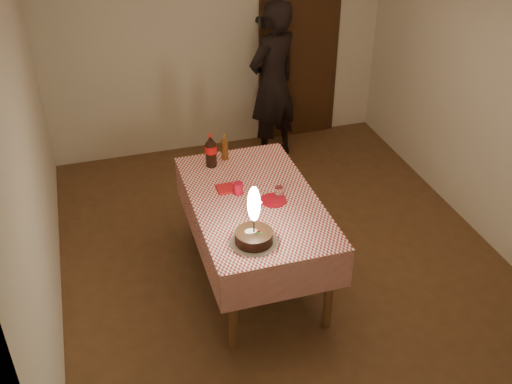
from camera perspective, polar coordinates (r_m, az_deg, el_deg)
ground at (r=5.77m, az=2.03°, el=-5.47°), size 4.00×4.50×0.01m
room_shell at (r=4.99m, az=2.50°, el=10.18°), size 4.04×4.54×2.62m
dining_table at (r=5.00m, az=-0.17°, el=-1.73°), size 1.02×1.72×0.85m
birthday_cake at (r=4.40m, az=-0.19°, el=-3.59°), size 0.36×0.36×0.49m
red_plate at (r=4.91m, az=1.65°, el=-0.80°), size 0.22×0.22×0.01m
red_cup at (r=4.98m, az=-1.71°, el=0.36°), size 0.08×0.08×0.10m
clear_cup at (r=4.94m, az=2.17°, el=0.01°), size 0.07×0.07×0.09m
napkin_stack at (r=5.05m, az=-2.89°, el=0.32°), size 0.15×0.15×0.02m
cola_bottle at (r=5.33m, az=-4.31°, el=3.94°), size 0.10×0.10×0.32m
amber_bottle_left at (r=5.45m, az=-3.00°, el=4.25°), size 0.06×0.06×0.25m
photographer at (r=6.86m, az=1.61°, el=10.33°), size 0.81×0.71×1.88m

